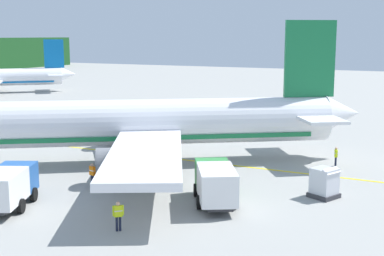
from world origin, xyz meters
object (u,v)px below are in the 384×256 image
(crew_marshaller, at_px, (92,173))
(crew_supervisor, at_px, (12,174))
(crew_loader_left, at_px, (336,155))
(service_truck_baggage, at_px, (215,182))
(crew_loader_right, at_px, (118,214))
(airliner_foreground, at_px, (123,124))
(cargo_container_near, at_px, (324,183))
(service_truck_fuel, at_px, (8,186))

(crew_marshaller, distance_m, crew_supervisor, 5.59)
(crew_marshaller, xyz_separation_m, crew_loader_left, (13.59, -14.39, -0.06))
(service_truck_baggage, bearing_deg, crew_supervisor, 101.90)
(crew_loader_right, height_order, crew_supervisor, crew_supervisor)
(airliner_foreground, xyz_separation_m, cargo_container_near, (-2.14, -17.19, -2.39))
(service_truck_fuel, height_order, crew_supervisor, service_truck_fuel)
(airliner_foreground, bearing_deg, crew_marshaller, -165.00)
(service_truck_baggage, bearing_deg, crew_marshaller, 90.86)
(airliner_foreground, relative_size, service_truck_fuel, 6.36)
(crew_loader_left, bearing_deg, airliner_foreground, 112.81)
(service_truck_baggage, distance_m, crew_loader_right, 7.25)
(cargo_container_near, distance_m, crew_loader_right, 14.21)
(service_truck_baggage, xyz_separation_m, crew_marshaller, (-0.14, 9.43, -0.46))
(service_truck_baggage, bearing_deg, cargo_container_near, -52.89)
(airliner_foreground, relative_size, service_truck_baggage, 6.06)
(crew_supervisor, bearing_deg, service_truck_fuel, -138.35)
(crew_marshaller, distance_m, crew_loader_right, 9.18)
(cargo_container_near, xyz_separation_m, crew_marshaller, (-4.64, 15.37, 0.00))
(cargo_container_near, xyz_separation_m, crew_loader_left, (8.95, 0.99, -0.05))
(airliner_foreground, height_order, crew_supervisor, airliner_foreground)
(crew_loader_right, bearing_deg, service_truck_baggage, -23.83)
(airliner_foreground, height_order, crew_loader_left, airliner_foreground)
(airliner_foreground, bearing_deg, service_truck_baggage, -120.52)
(crew_loader_right, bearing_deg, airliner_foreground, 32.14)
(service_truck_fuel, distance_m, service_truck_baggage, 12.93)
(airliner_foreground, xyz_separation_m, service_truck_fuel, (-12.97, 0.02, -1.95))
(service_truck_baggage, bearing_deg, service_truck_fuel, 119.34)
(service_truck_baggage, xyz_separation_m, crew_loader_left, (13.45, -4.95, -0.52))
(crew_loader_left, bearing_deg, crew_marshaller, 133.36)
(service_truck_fuel, height_order, cargo_container_near, service_truck_fuel)
(cargo_container_near, relative_size, crew_supervisor, 1.24)
(crew_loader_left, bearing_deg, service_truck_fuel, 140.64)
(cargo_container_near, bearing_deg, crew_supervisor, 110.38)
(service_truck_fuel, xyz_separation_m, cargo_container_near, (10.83, -17.21, -0.44))
(crew_loader_left, height_order, crew_loader_right, crew_loader_right)
(airliner_foreground, bearing_deg, crew_loader_left, -67.19)
(service_truck_baggage, relative_size, crew_loader_left, 3.74)
(airliner_foreground, distance_m, service_truck_fuel, 13.11)
(crew_loader_right, distance_m, crew_supervisor, 11.88)
(crew_loader_left, xyz_separation_m, crew_supervisor, (-16.45, 19.19, 0.09))
(crew_supervisor, bearing_deg, crew_loader_left, -49.40)
(crew_marshaller, bearing_deg, crew_loader_right, -134.85)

